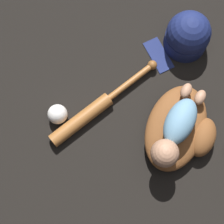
% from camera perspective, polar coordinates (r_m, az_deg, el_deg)
% --- Properties ---
extents(ground_plane, '(6.00, 6.00, 0.00)m').
position_cam_1_polar(ground_plane, '(1.49, 11.68, -2.13)').
color(ground_plane, black).
extents(baseball_glove, '(0.36, 0.28, 0.09)m').
position_cam_1_polar(baseball_glove, '(1.43, 10.36, -2.58)').
color(baseball_glove, brown).
rests_on(baseball_glove, ground).
extents(baby_figure, '(0.34, 0.11, 0.10)m').
position_cam_1_polar(baby_figure, '(1.33, 9.70, -2.78)').
color(baby_figure, '#6693B2').
rests_on(baby_figure, baseball_glove).
extents(baseball_bat, '(0.48, 0.26, 0.05)m').
position_cam_1_polar(baseball_bat, '(1.45, -3.04, 0.13)').
color(baseball_bat, '#9E602D').
rests_on(baseball_bat, ground).
extents(baseball, '(0.08, 0.08, 0.08)m').
position_cam_1_polar(baseball, '(1.45, -8.30, -0.34)').
color(baseball, white).
rests_on(baseball, ground).
extents(baseball_cap, '(0.26, 0.24, 0.18)m').
position_cam_1_polar(baseball_cap, '(1.54, 11.43, 11.38)').
color(baseball_cap, navy).
rests_on(baseball_cap, ground).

